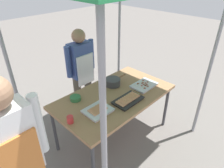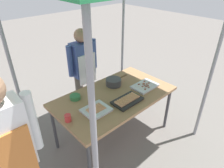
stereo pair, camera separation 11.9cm
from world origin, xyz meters
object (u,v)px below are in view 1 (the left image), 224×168
stall_table (115,98)px  customer_nearby (16,157)px  condiment_bowl (75,98)px  tray_pork_links (98,110)px  tray_grilled_sausages (128,100)px  tray_meat_skewers (144,85)px  cooking_wok (113,82)px  vendor_woman (81,68)px  drink_cup_near_edge (70,120)px

stall_table → customer_nearby: size_ratio=0.95×
condiment_bowl → customer_nearby: bearing=-148.2°
tray_pork_links → tray_grilled_sausages: bearing=-16.0°
stall_table → tray_grilled_sausages: tray_grilled_sausages is taller
tray_grilled_sausages → customer_nearby: (-1.41, -0.09, 0.23)m
tray_meat_skewers → cooking_wok: cooking_wok is taller
tray_pork_links → vendor_woman: vendor_woman is taller
tray_meat_skewers → condiment_bowl: (-0.89, 0.43, 0.01)m
tray_grilled_sausages → tray_pork_links: (-0.41, 0.12, -0.00)m
tray_meat_skewers → drink_cup_near_edge: drink_cup_near_edge is taller
cooking_wok → vendor_woman: 0.58m
drink_cup_near_edge → tray_meat_skewers: bearing=-5.6°
stall_table → customer_nearby: bearing=-167.3°
tray_pork_links → condiment_bowl: (-0.04, 0.39, 0.01)m
drink_cup_near_edge → cooking_wok: bearing=14.3°
cooking_wok → condiment_bowl: 0.61m
tray_pork_links → vendor_woman: bearing=62.7°
tray_pork_links → vendor_woman: (0.45, 0.87, 0.09)m
tray_meat_skewers → condiment_bowl: size_ratio=2.65×
stall_table → condiment_bowl: size_ratio=11.62×
vendor_woman → drink_cup_near_edge: bearing=45.3°
stall_table → tray_meat_skewers: tray_meat_skewers is taller
stall_table → drink_cup_near_edge: 0.74m
tray_meat_skewers → tray_pork_links: (-0.85, 0.04, 0.00)m
cooking_wok → customer_nearby: 1.67m
tray_pork_links → condiment_bowl: size_ratio=2.28×
stall_table → condiment_bowl: bearing=146.9°
tray_meat_skewers → condiment_bowl: bearing=154.4°
drink_cup_near_edge → vendor_woman: (0.78, 0.79, 0.07)m
tray_meat_skewers → cooking_wok: (-0.28, 0.35, 0.04)m
tray_meat_skewers → drink_cup_near_edge: (-1.19, 0.12, 0.02)m
tray_meat_skewers → tray_grilled_sausages: bearing=-169.9°
customer_nearby → vendor_woman: bearing=36.7°
tray_grilled_sausages → drink_cup_near_edge: drink_cup_near_edge is taller
tray_pork_links → cooking_wok: bearing=28.4°
tray_meat_skewers → customer_nearby: size_ratio=0.22×
condiment_bowl → vendor_woman: size_ratio=0.09×
tray_grilled_sausages → condiment_bowl: 0.67m
tray_meat_skewers → customer_nearby: 1.88m
condiment_bowl → drink_cup_near_edge: (-0.30, -0.31, 0.02)m
tray_meat_skewers → drink_cup_near_edge: size_ratio=4.43×
cooking_wok → tray_meat_skewers: bearing=-50.9°
drink_cup_near_edge → customer_nearby: size_ratio=0.05×
stall_table → tray_grilled_sausages: bearing=-87.0°
cooking_wok → vendor_woman: vendor_woman is taller
tray_pork_links → cooking_wok: (0.57, 0.31, 0.03)m
tray_grilled_sausages → tray_pork_links: size_ratio=1.24×
cooking_wok → vendor_woman: (-0.12, 0.56, 0.06)m
condiment_bowl → customer_nearby: size_ratio=0.08×
vendor_woman → customer_nearby: bearing=36.7°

